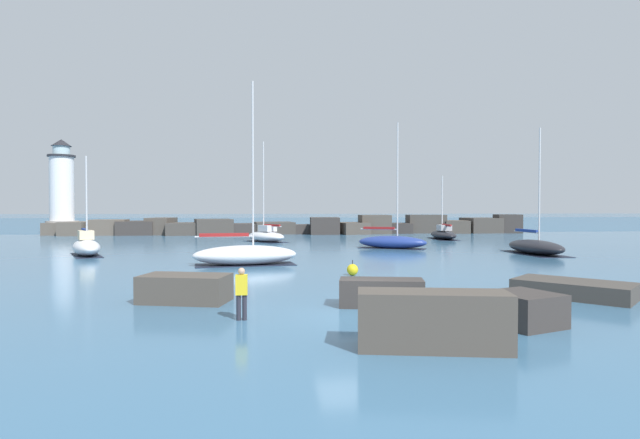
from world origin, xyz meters
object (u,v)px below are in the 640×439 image
sailboat_moored_0 (535,247)px  sailboat_moored_3 (266,235)px  sailboat_moored_1 (245,254)px  sailboat_moored_5 (392,241)px  sailboat_moored_2 (443,234)px  person_on_rocks (242,291)px  lighthouse (62,194)px  sailboat_moored_4 (86,246)px  mooring_buoy_orange_near (352,270)px

sailboat_moored_0 → sailboat_moored_3: 25.55m
sailboat_moored_1 → sailboat_moored_5: 16.28m
sailboat_moored_2 → person_on_rocks: (-20.26, -38.09, 0.31)m
lighthouse → sailboat_moored_0: 56.97m
person_on_rocks → sailboat_moored_4: bearing=118.7°
lighthouse → sailboat_moored_4: bearing=-66.1°
sailboat_moored_1 → sailboat_moored_4: 13.87m
mooring_buoy_orange_near → sailboat_moored_3: bearing=99.6°
sailboat_moored_1 → mooring_buoy_orange_near: bearing=-43.5°
sailboat_moored_0 → person_on_rocks: size_ratio=5.82×
lighthouse → sailboat_moored_5: lighthouse is taller
sailboat_moored_5 → mooring_buoy_orange_near: bearing=-110.9°
sailboat_moored_4 → sailboat_moored_5: sailboat_moored_5 is taller
lighthouse → sailboat_moored_0: (46.45, -32.64, -4.74)m
lighthouse → sailboat_moored_1: lighthouse is taller
mooring_buoy_orange_near → sailboat_moored_2: bearing=61.9°
sailboat_moored_5 → lighthouse: bearing=144.5°
lighthouse → sailboat_moored_5: bearing=-35.5°
sailboat_moored_0 → sailboat_moored_1: (-21.29, -4.93, 0.08)m
sailboat_moored_4 → mooring_buoy_orange_near: (17.40, -12.73, -0.39)m
sailboat_moored_0 → mooring_buoy_orange_near: size_ratio=11.98×
sailboat_moored_1 → mooring_buoy_orange_near: 7.79m
lighthouse → sailboat_moored_1: size_ratio=1.12×
sailboat_moored_3 → sailboat_moored_5: (10.69, -9.66, -0.05)m
sailboat_moored_2 → sailboat_moored_3: bearing=-173.3°
lighthouse → sailboat_moored_1: (25.16, -37.57, -4.66)m
sailboat_moored_5 → person_on_rocks: 28.53m
sailboat_moored_0 → sailboat_moored_4: sailboat_moored_0 is taller
sailboat_moored_1 → person_on_rocks: size_ratio=6.90×
mooring_buoy_orange_near → person_on_rocks: 10.99m
sailboat_moored_2 → person_on_rocks: size_ratio=4.40×
sailboat_moored_1 → sailboat_moored_3: bearing=86.6°
mooring_buoy_orange_near → sailboat_moored_0: bearing=33.3°
lighthouse → mooring_buoy_orange_near: (30.81, -42.93, -5.01)m
sailboat_moored_1 → person_on_rocks: (0.53, -15.06, 0.26)m
sailboat_moored_2 → person_on_rocks: 43.15m
sailboat_moored_5 → person_on_rocks: sailboat_moored_5 is taller
sailboat_moored_0 → sailboat_moored_5: size_ratio=0.88×
sailboat_moored_1 → sailboat_moored_2: (20.79, 23.03, -0.06)m
sailboat_moored_3 → lighthouse: bearing=147.5°
sailboat_moored_3 → person_on_rocks: (-0.70, -35.81, 0.24)m
sailboat_moored_2 → sailboat_moored_0: bearing=-88.4°
sailboat_moored_0 → person_on_rocks: (-20.76, -19.99, 0.34)m
mooring_buoy_orange_near → lighthouse: bearing=125.7°
person_on_rocks → mooring_buoy_orange_near: bearing=62.2°
lighthouse → person_on_rocks: lighthouse is taller
sailboat_moored_1 → sailboat_moored_5: sailboat_moored_1 is taller
sailboat_moored_3 → sailboat_moored_5: bearing=-42.1°
sailboat_moored_0 → sailboat_moored_5: 11.21m
sailboat_moored_4 → person_on_rocks: 25.58m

